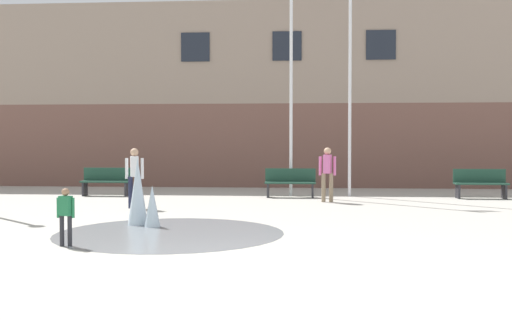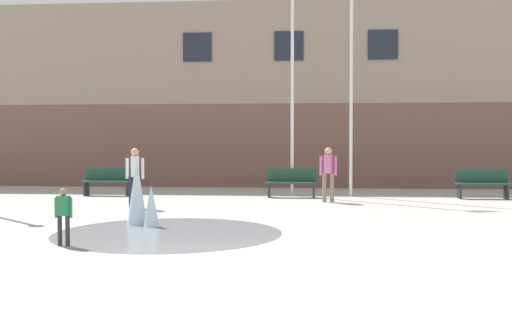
% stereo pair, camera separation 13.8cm
% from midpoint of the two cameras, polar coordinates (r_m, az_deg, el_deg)
% --- Properties ---
extents(ground_plane, '(100.00, 100.00, 0.00)m').
position_cam_midpoint_polar(ground_plane, '(8.07, -0.22, -10.93)').
color(ground_plane, '#B2ADA3').
extents(library_building, '(36.00, 6.05, 7.13)m').
position_cam_midpoint_polar(library_building, '(25.81, 2.98, 5.79)').
color(library_building, brown).
rests_on(library_building, ground).
extents(splash_fountain, '(4.40, 4.40, 1.44)m').
position_cam_midpoint_polar(splash_fountain, '(12.54, -10.41, -4.30)').
color(splash_fountain, gray).
rests_on(splash_fountain, ground).
extents(park_bench_under_left_flagpole, '(1.60, 0.44, 0.91)m').
position_cam_midpoint_polar(park_bench_under_left_flagpole, '(20.07, -14.25, -1.95)').
color(park_bench_under_left_flagpole, '#28282D').
rests_on(park_bench_under_left_flagpole, ground).
extents(park_bench_center, '(1.60, 0.44, 0.91)m').
position_cam_midpoint_polar(park_bench_center, '(18.93, 3.08, -2.12)').
color(park_bench_center, '#28282D').
rests_on(park_bench_center, ground).
extents(park_bench_near_trashcan, '(1.60, 0.44, 0.91)m').
position_cam_midpoint_polar(park_bench_near_trashcan, '(19.77, 20.41, -2.07)').
color(park_bench_near_trashcan, '#28282D').
rests_on(park_bench_near_trashcan, ground).
extents(child_with_pink_shirt, '(0.31, 0.19, 0.99)m').
position_cam_midpoint_polar(child_with_pink_shirt, '(10.65, -18.03, -4.75)').
color(child_with_pink_shirt, '#28282D').
rests_on(child_with_pink_shirt, ground).
extents(teen_by_trashcan, '(0.50, 0.39, 1.59)m').
position_cam_midpoint_polar(teen_by_trashcan, '(16.14, -11.74, -1.23)').
color(teen_by_trashcan, '#1E233D').
rests_on(teen_by_trashcan, ground).
extents(adult_watching, '(0.50, 0.38, 1.59)m').
position_cam_midpoint_polar(adult_watching, '(17.54, 6.59, -0.96)').
color(adult_watching, '#89755B').
rests_on(adult_watching, ground).
extents(flagpole_left, '(0.80, 0.10, 8.59)m').
position_cam_midpoint_polar(flagpole_left, '(19.62, 3.24, 9.92)').
color(flagpole_left, silver).
rests_on(flagpole_left, ground).
extents(flagpole_right, '(0.80, 0.10, 8.27)m').
position_cam_midpoint_polar(flagpole_right, '(19.65, 8.83, 9.41)').
color(flagpole_right, silver).
rests_on(flagpole_right, ground).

